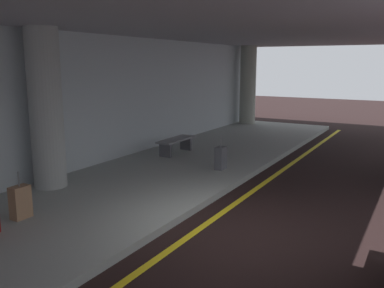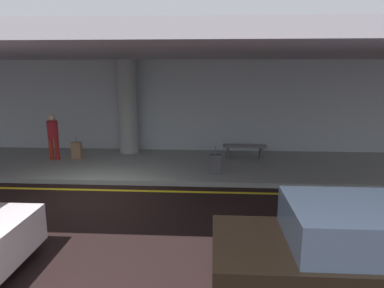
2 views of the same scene
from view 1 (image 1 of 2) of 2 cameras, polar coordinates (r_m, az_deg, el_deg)
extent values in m
plane|color=black|center=(7.74, 5.31, -11.85)|extent=(60.00, 60.00, 0.00)
cube|color=#959B97|center=(9.34, -12.38, -7.50)|extent=(26.00, 4.20, 0.15)
cube|color=yellow|center=(7.96, 1.69, -11.11)|extent=(26.00, 0.14, 0.01)
cylinder|color=#979B9A|center=(10.04, -19.44, 4.54)|extent=(0.75, 0.75, 3.65)
cylinder|color=#9A9E90|center=(20.02, 7.69, 8.04)|extent=(0.75, 0.75, 3.65)
cube|color=#9A96A0|center=(8.59, -10.91, 17.17)|extent=(28.00, 13.20, 0.30)
cube|color=#ADB8BE|center=(10.59, -21.90, 4.27)|extent=(26.00, 0.30, 3.80)
cube|color=#52535A|center=(11.34, 3.97, -1.93)|extent=(0.36, 0.22, 0.62)
cylinder|color=slate|center=(11.25, 4.00, 0.30)|extent=(0.02, 0.02, 0.28)
cube|color=#916B4D|center=(8.43, -22.51, -7.40)|extent=(0.36, 0.22, 0.62)
cylinder|color=slate|center=(8.31, -22.74, -4.45)|extent=(0.02, 0.02, 0.28)
cube|color=slate|center=(13.27, -2.21, 0.62)|extent=(1.60, 0.50, 0.06)
cube|color=#4C4C51|center=(12.81, -3.67, -0.87)|extent=(0.10, 0.40, 0.42)
cube|color=#4C4C51|center=(13.84, -0.84, 0.05)|extent=(0.10, 0.40, 0.42)
camera|label=2|loc=(11.47, 61.52, 7.30)|focal=32.52mm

